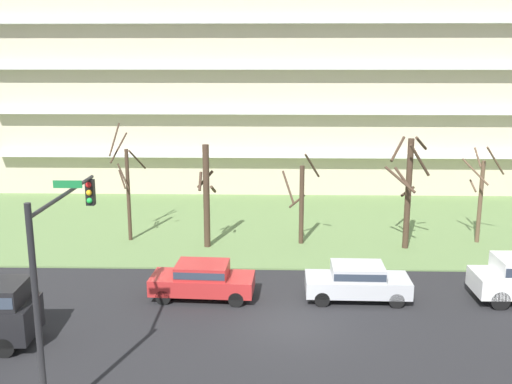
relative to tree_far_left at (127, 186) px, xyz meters
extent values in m
plane|color=#232326|center=(8.84, -10.47, -3.18)|extent=(160.00, 160.00, 0.00)
cube|color=#66844C|center=(8.84, 3.53, -3.14)|extent=(80.00, 16.00, 0.08)
cube|color=beige|center=(8.84, 17.07, 6.31)|extent=(44.18, 11.09, 18.98)
cube|color=silver|center=(8.84, 11.08, -0.01)|extent=(42.42, 0.90, 0.24)
cube|color=silver|center=(8.84, 11.08, 3.15)|extent=(42.42, 0.90, 0.24)
cube|color=silver|center=(8.84, 11.08, 6.31)|extent=(42.42, 0.90, 0.24)
cube|color=silver|center=(8.84, 11.08, 9.48)|extent=(42.42, 0.90, 0.24)
cylinder|color=#423023|center=(0.05, 0.01, -0.54)|extent=(0.21, 0.21, 5.27)
cylinder|color=#423023|center=(-0.11, -0.30, 0.64)|extent=(0.73, 0.44, 1.37)
cylinder|color=#423023|center=(-0.20, -0.21, 0.45)|extent=(0.55, 0.62, 0.99)
cylinder|color=#423023|center=(0.70, -0.26, 1.55)|extent=(0.65, 1.40, 1.25)
cylinder|color=#423023|center=(-0.61, 0.14, 2.61)|extent=(0.37, 1.40, 1.69)
cylinder|color=#423023|center=(-0.46, 0.37, 2.11)|extent=(0.84, 1.13, 1.61)
cylinder|color=#423023|center=(4.54, -1.08, -0.33)|extent=(0.35, 0.35, 5.70)
cylinder|color=#423023|center=(4.45, -0.68, 0.57)|extent=(0.95, 0.36, 1.00)
cylinder|color=#423023|center=(4.91, -1.14, 0.13)|extent=(0.29, 0.84, 0.55)
cylinder|color=#423023|center=(4.22, -1.08, 0.54)|extent=(0.17, 0.77, 0.96)
cylinder|color=#423023|center=(9.69, -0.36, -0.95)|extent=(0.26, 0.26, 4.45)
cylinder|color=#423023|center=(10.20, -0.77, 1.37)|extent=(0.95, 1.15, 1.46)
cylinder|color=#423023|center=(8.94, -0.65, 0.13)|extent=(0.70, 1.62, 1.59)
cylinder|color=#423023|center=(9.46, 0.05, -0.80)|extent=(0.95, 0.60, 0.69)
cylinder|color=#423023|center=(15.31, -1.04, -0.15)|extent=(0.32, 0.32, 6.05)
cylinder|color=#423023|center=(14.88, -1.33, 0.87)|extent=(0.76, 1.03, 0.97)
cylinder|color=#423023|center=(14.73, -0.61, 2.25)|extent=(1.03, 1.33, 1.23)
cylinder|color=#423023|center=(15.67, -1.63, 1.82)|extent=(1.36, 0.89, 1.79)
cylinder|color=#423023|center=(14.69, -1.69, 0.82)|extent=(1.47, 1.40, 1.21)
cylinder|color=#423023|center=(15.36, -0.71, -0.04)|extent=(0.76, 0.25, 0.65)
cylinder|color=#423023|center=(15.74, -1.40, 2.67)|extent=(0.90, 1.01, 0.82)
cylinder|color=brown|center=(19.57, 0.10, -0.83)|extent=(0.23, 0.23, 4.69)
cylinder|color=brown|center=(19.21, 0.03, 1.71)|extent=(0.26, 0.82, 1.00)
cylinder|color=brown|center=(19.96, -0.54, 1.62)|extent=(1.40, 0.90, 1.65)
cylinder|color=brown|center=(18.97, -0.43, 1.01)|extent=(1.18, 1.31, 1.29)
cylinder|color=brown|center=(19.10, 0.09, 0.12)|extent=(0.12, 0.99, 0.54)
cube|color=#B22828|center=(5.08, -7.97, -2.51)|extent=(4.49, 2.04, 0.70)
cube|color=#B22828|center=(5.08, -7.97, -1.88)|extent=(2.29, 1.78, 0.55)
cube|color=#2D3847|center=(5.08, -7.97, -1.88)|extent=(2.25, 1.81, 0.30)
cylinder|color=black|center=(3.50, -8.67, -2.86)|extent=(0.65, 0.26, 0.64)
cylinder|color=black|center=(3.59, -7.10, -2.86)|extent=(0.65, 0.26, 0.64)
cylinder|color=black|center=(6.57, -8.85, -2.86)|extent=(0.65, 0.26, 0.64)
cylinder|color=black|center=(6.66, -7.27, -2.86)|extent=(0.65, 0.26, 0.64)
cylinder|color=black|center=(-1.26, -11.50, -2.82)|extent=(0.73, 0.25, 0.72)
cylinder|color=black|center=(-1.18, -13.28, -2.82)|extent=(0.73, 0.25, 0.72)
cube|color=#B7BABF|center=(11.71, -7.97, -2.51)|extent=(4.43, 1.88, 0.70)
cube|color=#B7BABF|center=(11.71, -7.97, -1.88)|extent=(2.23, 1.70, 0.55)
cube|color=#2D3847|center=(11.71, -7.97, -1.88)|extent=(2.19, 1.73, 0.30)
cylinder|color=black|center=(10.16, -8.73, -2.86)|extent=(0.64, 0.23, 0.64)
cylinder|color=black|center=(10.18, -7.15, -2.86)|extent=(0.64, 0.23, 0.64)
cylinder|color=black|center=(13.24, -8.79, -2.86)|extent=(0.64, 0.23, 0.64)
cylinder|color=black|center=(13.26, -7.21, -2.86)|extent=(0.64, 0.23, 0.64)
cylinder|color=black|center=(17.45, -8.87, -2.78)|extent=(0.80, 0.22, 0.80)
cylinder|color=black|center=(17.44, -7.09, -2.78)|extent=(0.80, 0.22, 0.80)
cylinder|color=black|center=(1.71, -17.07, 0.05)|extent=(0.18, 0.18, 6.45)
cylinder|color=black|center=(1.71, -14.32, 2.88)|extent=(0.12, 5.50, 0.12)
cube|color=black|center=(1.71, -11.88, 2.38)|extent=(0.28, 0.28, 0.90)
sphere|color=red|center=(1.71, -12.03, 2.68)|extent=(0.20, 0.20, 0.20)
sphere|color=#F2A519|center=(1.71, -12.03, 2.40)|extent=(0.20, 0.20, 0.20)
sphere|color=green|center=(1.71, -12.03, 2.12)|extent=(0.20, 0.20, 0.20)
cube|color=#197238|center=(1.71, -14.05, 3.13)|extent=(0.90, 0.04, 0.24)
camera|label=1|loc=(7.99, -31.52, 6.88)|focal=41.00mm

